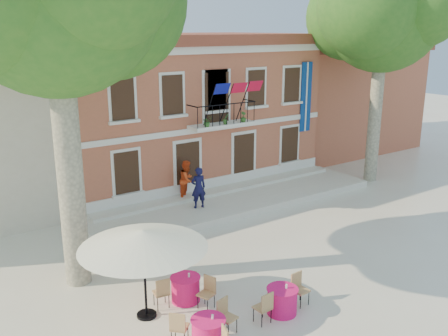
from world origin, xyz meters
TOP-DOWN VIEW (x-y plane):
  - ground at (0.00, 0.00)m, footprint 90.00×90.00m
  - main_building at (2.00, 9.99)m, footprint 13.50×9.59m
  - neighbor_east at (14.00, 11.00)m, footprint 9.40×9.40m
  - terrace at (2.00, 4.40)m, footprint 14.00×3.40m
  - plane_tree_east at (10.06, 3.40)m, footprint 5.82×5.82m
  - patio_umbrella at (-5.51, -1.62)m, footprint 3.50×3.50m
  - pedestrian_navy at (-0.09, 4.30)m, footprint 0.73×0.55m
  - pedestrian_orange at (0.10, 5.55)m, footprint 1.11×1.07m
  - cafe_table_0 at (-4.20, -1.54)m, footprint 1.75×1.85m
  - cafe_table_1 at (-2.30, -3.66)m, footprint 1.94×0.90m
  - cafe_table_2 at (-4.84, -3.75)m, footprint 1.80×1.82m

SIDE VIEW (x-z plane):
  - ground at x=0.00m, z-range 0.00..0.00m
  - terrace at x=2.00m, z-range 0.00..0.30m
  - cafe_table_1 at x=-2.30m, z-range -0.05..0.90m
  - cafe_table_0 at x=-4.20m, z-range -0.05..0.90m
  - cafe_table_2 at x=-4.84m, z-range -0.05..0.90m
  - pedestrian_orange at x=0.10m, z-range 0.30..2.09m
  - pedestrian_navy at x=-0.09m, z-range 0.30..2.10m
  - patio_umbrella at x=-5.51m, z-range 1.04..3.64m
  - neighbor_east at x=14.00m, z-range 0.02..6.42m
  - main_building at x=2.00m, z-range 0.03..7.53m
  - plane_tree_east at x=10.06m, z-range 2.73..14.16m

